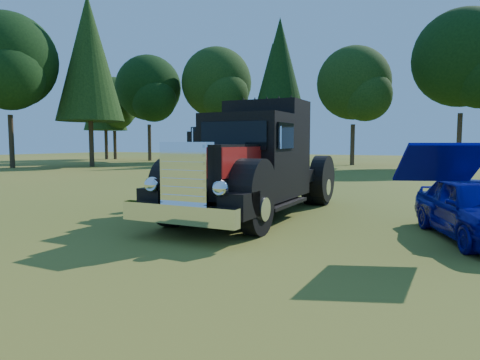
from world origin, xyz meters
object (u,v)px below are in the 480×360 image
spectator_near (172,182)px  hotrod_coupe (476,208)px  distant_teal_car (223,158)px  spectator_far (196,174)px  diamond_t_truck (253,166)px

spectator_near → hotrod_coupe: bearing=-59.5°
spectator_near → distant_teal_car: size_ratio=0.36×
spectator_far → distant_teal_car: (-8.58, 17.23, -0.21)m
hotrod_coupe → spectator_far: (-7.35, 1.55, 0.31)m
diamond_t_truck → hotrod_coupe: bearing=-6.1°
hotrod_coupe → distant_teal_car: size_ratio=0.95×
hotrod_coupe → distant_teal_car: hotrod_coupe is taller
spectator_far → distant_teal_car: 19.25m
hotrod_coupe → spectator_near: size_ratio=2.64×
spectator_far → distant_teal_car: size_ratio=0.43×
diamond_t_truck → spectator_far: 2.57m
hotrod_coupe → diamond_t_truck: bearing=173.9°
spectator_near → distant_teal_car: spectator_near is taller
spectator_far → spectator_near: bearing=-120.7°
spectator_far → hotrod_coupe: bearing=-43.3°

